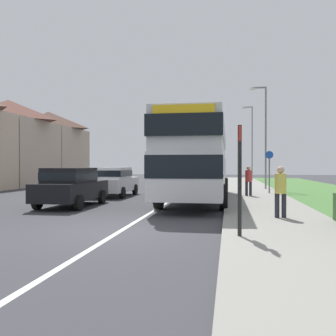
{
  "coord_description": "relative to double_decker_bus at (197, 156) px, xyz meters",
  "views": [
    {
      "loc": [
        2.75,
        -9.29,
        1.7
      ],
      "look_at": [
        0.53,
        4.38,
        1.6
      ],
      "focal_mm": 39.86,
      "sensor_mm": 36.0,
      "label": 1
    }
  ],
  "objects": [
    {
      "name": "pedestrian_at_stop",
      "position": [
        2.98,
        -5.65,
        -1.17
      ],
      "size": [
        0.34,
        0.34,
        1.67
      ],
      "color": "#23232D",
      "rests_on": "ground_plane"
    },
    {
      "name": "pedestrian_walking_away",
      "position": [
        2.46,
        2.46,
        -1.17
      ],
      "size": [
        0.34,
        0.34,
        1.67
      ],
      "color": "#23232D",
      "rests_on": "ground_plane"
    },
    {
      "name": "house_terrace_far_side",
      "position": [
        -16.58,
        11.08,
        1.43
      ],
      "size": [
        6.14,
        20.67,
        7.14
      ],
      "color": "#C1A88E",
      "rests_on": "ground_plane"
    },
    {
      "name": "double_decker_bus",
      "position": [
        0.0,
        0.0,
        0.0
      ],
      "size": [
        2.8,
        11.04,
        3.7
      ],
      "color": "#BCBCC1",
      "rests_on": "ground_plane"
    },
    {
      "name": "street_lamp_mid",
      "position": [
        3.8,
        8.57,
        1.9
      ],
      "size": [
        1.14,
        0.2,
        7.0
      ],
      "color": "slate",
      "rests_on": "ground_plane"
    },
    {
      "name": "parked_car_black",
      "position": [
        -4.96,
        -2.79,
        -1.26
      ],
      "size": [
        1.87,
        4.2,
        1.6
      ],
      "color": "black",
      "rests_on": "ground_plane"
    },
    {
      "name": "pavement_near_side",
      "position": [
        2.87,
        -1.97,
        -2.08
      ],
      "size": [
        3.2,
        68.0,
        0.12
      ],
      "primitive_type": "cube",
      "color": "gray",
      "rests_on": "ground_plane"
    },
    {
      "name": "cycle_route_sign",
      "position": [
        3.73,
        4.62,
        -0.72
      ],
      "size": [
        0.44,
        0.08,
        2.52
      ],
      "color": "slate",
      "rests_on": "ground_plane"
    },
    {
      "name": "parked_car_white",
      "position": [
        -4.81,
        2.35,
        -1.26
      ],
      "size": [
        1.97,
        4.21,
        1.59
      ],
      "color": "silver",
      "rests_on": "ground_plane"
    },
    {
      "name": "ground_plane",
      "position": [
        -1.33,
        -7.97,
        -2.14
      ],
      "size": [
        120.0,
        120.0,
        0.0
      ],
      "primitive_type": "plane",
      "color": "#38383D"
    },
    {
      "name": "bus_stop_sign",
      "position": [
        1.67,
        -8.78,
        -0.6
      ],
      "size": [
        0.09,
        0.52,
        2.6
      ],
      "color": "black",
      "rests_on": "ground_plane"
    },
    {
      "name": "street_lamp_far",
      "position": [
        3.82,
        23.27,
        2.39
      ],
      "size": [
        1.14,
        0.2,
        7.95
      ],
      "color": "slate",
      "rests_on": "ground_plane"
    },
    {
      "name": "lane_marking_centre",
      "position": [
        -1.33,
        0.03,
        -2.14
      ],
      "size": [
        0.14,
        60.0,
        0.01
      ],
      "primitive_type": "cube",
      "color": "silver",
      "rests_on": "ground_plane"
    }
  ]
}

